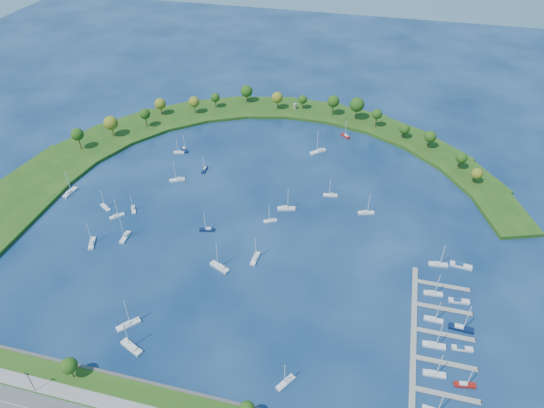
% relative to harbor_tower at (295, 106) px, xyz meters
% --- Properties ---
extents(ground, '(700.00, 700.00, 0.00)m').
position_rel_harbor_tower_xyz_m(ground, '(6.63, -116.20, -4.01)').
color(ground, '#071D42').
rests_on(ground, ground).
extents(breakwater, '(286.74, 247.64, 2.00)m').
position_rel_harbor_tower_xyz_m(breakwater, '(-39.69, -67.48, -3.02)').
color(breakwater, '#1F4813').
rests_on(breakwater, ground).
extents(breakwater_trees, '(237.12, 94.44, 15.78)m').
position_rel_harbor_tower_xyz_m(breakwater_trees, '(-11.69, -26.67, 6.91)').
color(breakwater_trees, '#382314').
rests_on(breakwater_trees, breakwater).
extents(harbor_tower, '(2.60, 2.60, 3.92)m').
position_rel_harbor_tower_xyz_m(harbor_tower, '(0.00, 0.00, 0.00)').
color(harbor_tower, gray).
rests_on(harbor_tower, breakwater).
extents(dock_system, '(24.28, 82.00, 1.60)m').
position_rel_harbor_tower_xyz_m(dock_system, '(91.93, -177.20, -3.66)').
color(dock_system, gray).
rests_on(dock_system, ground).
extents(moored_boat_0, '(6.16, 7.89, 11.68)m').
position_rel_harbor_tower_xyz_m(moored_boat_0, '(40.71, -206.13, -3.11)').
color(moored_boat_0, silver).
rests_on(moored_boat_0, ground).
extents(moored_boat_1, '(6.74, 6.94, 11.11)m').
position_rel_harbor_tower_xyz_m(moored_boat_1, '(-63.74, -136.11, -3.13)').
color(moored_boat_1, silver).
rests_on(moored_boat_1, ground).
extents(moored_boat_2, '(9.51, 9.16, 15.17)m').
position_rel_harbor_tower_xyz_m(moored_boat_2, '(25.21, -49.60, -3.00)').
color(moored_boat_2, silver).
rests_on(moored_boat_2, ground).
extents(moored_boat_3, '(3.73, 9.70, 13.90)m').
position_rel_harbor_tower_xyz_m(moored_boat_3, '(-98.38, -124.00, -3.05)').
color(moored_boat_3, silver).
rests_on(moored_boat_3, ground).
extents(moored_boat_4, '(10.24, 6.50, 14.62)m').
position_rel_harbor_tower_xyz_m(moored_boat_4, '(-19.49, -206.24, -3.02)').
color(moored_boat_4, silver).
rests_on(moored_boat_4, ground).
extents(moored_boat_5, '(6.86, 4.74, 9.91)m').
position_rel_harbor_tower_xyz_m(moored_boat_5, '(13.10, -120.32, -3.16)').
color(moored_boat_5, silver).
rests_on(moored_boat_5, ground).
extents(moored_boat_6, '(2.51, 7.21, 10.41)m').
position_rel_harbor_tower_xyz_m(moored_boat_6, '(-35.37, -85.04, -3.15)').
color(moored_boat_6, '#091739').
rests_on(moored_boat_6, ground).
extents(moored_boat_7, '(7.73, 3.80, 10.95)m').
position_rel_harbor_tower_xyz_m(moored_boat_7, '(-15.47, -134.58, -3.13)').
color(moored_boat_7, '#091739').
rests_on(moored_boat_7, ground).
extents(moored_boat_8, '(6.59, 6.70, 10.79)m').
position_rel_harbor_tower_xyz_m(moored_boat_8, '(-55.08, -67.09, -3.14)').
color(moored_boat_8, '#091739').
rests_on(moored_boat_8, ground).
extents(moored_boat_9, '(8.63, 6.17, 12.53)m').
position_rel_harbor_tower_xyz_m(moored_boat_9, '(-46.54, -98.57, -3.09)').
color(moored_boat_9, silver).
rests_on(moored_boat_9, ground).
extents(moored_boat_10, '(10.11, 6.51, 14.47)m').
position_rel_harbor_tower_xyz_m(moored_boat_10, '(-0.95, -157.70, -3.03)').
color(moored_boat_10, silver).
rests_on(moored_boat_10, ground).
extents(moored_boat_11, '(5.42, 8.78, 12.50)m').
position_rel_harbor_tower_xyz_m(moored_boat_11, '(-65.28, -157.54, -3.09)').
color(moored_boat_11, silver).
rests_on(moored_boat_11, ground).
extents(moored_boat_12, '(5.16, 6.84, 10.04)m').
position_rel_harbor_tower_xyz_m(moored_boat_12, '(-58.11, -129.01, -3.16)').
color(moored_boat_12, silver).
rests_on(moored_boat_12, ground).
extents(moored_boat_13, '(9.64, 4.93, 13.65)m').
position_rel_harbor_tower_xyz_m(moored_boat_13, '(18.65, -108.88, -3.05)').
color(moored_boat_13, silver).
rests_on(moored_boat_13, ground).
extents(moored_boat_14, '(8.51, 8.97, 14.21)m').
position_rel_harbor_tower_xyz_m(moored_boat_14, '(-25.77, -196.97, -3.03)').
color(moored_boat_14, silver).
rests_on(moored_boat_14, ground).
extents(moored_boat_15, '(6.89, 6.70, 11.03)m').
position_rel_harbor_tower_xyz_m(moored_boat_15, '(39.02, -26.24, -3.13)').
color(moored_boat_15, maroon).
rests_on(moored_boat_15, ground).
extents(moored_boat_16, '(7.66, 5.92, 11.31)m').
position_rel_harbor_tower_xyz_m(moored_boat_16, '(-73.02, -131.07, -3.12)').
color(moored_boat_16, silver).
rests_on(moored_boat_16, ground).
extents(moored_boat_17, '(7.84, 3.43, 11.15)m').
position_rel_harbor_tower_xyz_m(moored_boat_17, '(39.29, -91.59, -3.13)').
color(moored_boat_17, silver).
rests_on(moored_boat_17, ground).
extents(moored_boat_18, '(6.72, 2.90, 9.56)m').
position_rel_harbor_tower_xyz_m(moored_boat_18, '(-57.28, -71.03, -3.16)').
color(moored_boat_18, silver).
rests_on(moored_boat_18, ground).
extents(moored_boat_19, '(8.50, 4.50, 12.04)m').
position_rel_harbor_tower_xyz_m(moored_boat_19, '(59.27, -102.16, -3.10)').
color(moored_boat_19, silver).
rests_on(moored_boat_19, ground).
extents(moored_boat_20, '(2.75, 8.59, 12.48)m').
position_rel_harbor_tower_xyz_m(moored_boat_20, '(13.10, -148.45, -3.09)').
color(moored_boat_20, silver).
rests_on(moored_boat_20, ground).
extents(moored_boat_21, '(2.93, 8.66, 12.54)m').
position_rel_harbor_tower_xyz_m(moored_boat_21, '(-52.00, -149.56, -3.09)').
color(moored_boat_21, silver).
rests_on(moored_boat_21, ground).
extents(docked_boat_2, '(8.26, 2.76, 11.96)m').
position_rel_harbor_tower_xyz_m(docked_boat_2, '(92.15, -189.60, -3.11)').
color(docked_boat_2, silver).
rests_on(docked_boat_2, ground).
extents(docked_boat_3, '(7.84, 3.23, 11.18)m').
position_rel_harbor_tower_xyz_m(docked_boat_3, '(102.66, -191.38, -3.13)').
color(docked_boat_3, maroon).
rests_on(docked_boat_3, ground).
extents(docked_boat_4, '(8.71, 2.69, 12.69)m').
position_rel_harbor_tower_xyz_m(docked_boat_4, '(92.14, -176.98, -3.08)').
color(docked_boat_4, silver).
rests_on(docked_boat_4, ground).
extents(docked_boat_5, '(8.00, 2.86, 1.60)m').
position_rel_harbor_tower_xyz_m(docked_boat_5, '(102.62, -175.73, -3.42)').
color(docked_boat_5, silver).
rests_on(docked_boat_5, ground).
extents(docked_boat_6, '(7.66, 2.51, 11.11)m').
position_rel_harbor_tower_xyz_m(docked_boat_6, '(92.16, -164.32, -3.13)').
color(docked_boat_6, silver).
rests_on(docked_boat_6, ground).
extents(docked_boat_7, '(9.55, 3.16, 13.85)m').
position_rel_harbor_tower_xyz_m(docked_boat_7, '(102.63, -166.12, -3.05)').
color(docked_boat_7, '#091739').
rests_on(docked_boat_7, ground).
extents(docked_boat_8, '(8.07, 2.86, 11.64)m').
position_rel_harbor_tower_xyz_m(docked_boat_8, '(92.16, -150.09, -3.12)').
color(docked_boat_8, silver).
rests_on(docked_boat_8, ground).
extents(docked_boat_9, '(8.74, 3.27, 1.74)m').
position_rel_harbor_tower_xyz_m(docked_boat_9, '(102.61, -151.71, -3.37)').
color(docked_boat_9, silver).
rests_on(docked_boat_9, ground).
extents(docked_boat_10, '(8.60, 3.27, 12.33)m').
position_rel_harbor_tower_xyz_m(docked_boat_10, '(94.55, -131.64, -3.10)').
color(docked_boat_10, silver).
rests_on(docked_boat_10, ground).
extents(docked_boat_11, '(9.82, 3.63, 1.96)m').
position_rel_harbor_tower_xyz_m(docked_boat_11, '(104.49, -129.92, -3.29)').
color(docked_boat_11, silver).
rests_on(docked_boat_11, ground).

